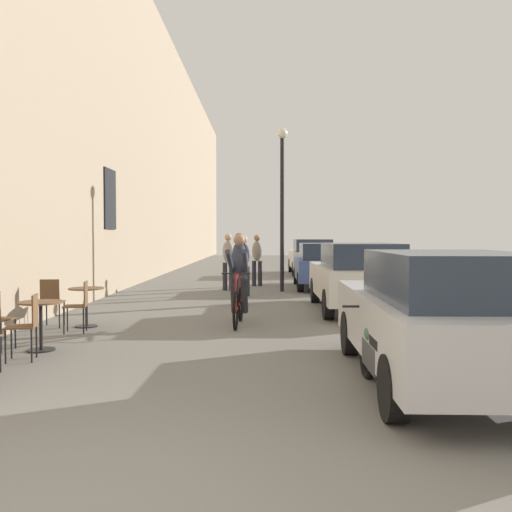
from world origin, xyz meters
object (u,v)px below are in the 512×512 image
at_px(cafe_chair_far_toward_wall, 51,299).
at_px(parked_car_third, 322,265).
at_px(pedestrian_near, 239,264).
at_px(cafe_chair_mid_toward_street, 27,322).
at_px(cafe_table_far, 86,299).
at_px(cafe_table_mid, 41,315).
at_px(pedestrian_furthest, 257,257).
at_px(pedestrian_far, 228,258).
at_px(parked_motorcycle, 380,356).
at_px(pedestrian_mid, 244,262).
at_px(parked_car_fourth, 311,256).
at_px(parked_car_nearest, 441,316).
at_px(cafe_chair_far_toward_street, 80,303).
at_px(cyclist_on_bicycle, 239,281).
at_px(street_lamp, 282,188).
at_px(parked_car_second, 358,276).

bearing_deg(cafe_chair_far_toward_wall, parked_car_third, 52.82).
bearing_deg(pedestrian_near, cafe_chair_mid_toward_street, -113.27).
bearing_deg(cafe_chair_mid_toward_street, cafe_table_far, 91.77).
distance_m(cafe_table_mid, pedestrian_furthest, 10.78).
relative_size(pedestrian_far, parked_motorcycle, 0.81).
bearing_deg(pedestrian_mid, parked_car_third, 43.91).
bearing_deg(parked_car_third, parked_car_fourth, 88.16).
height_order(cafe_chair_mid_toward_street, parked_car_nearest, parked_car_nearest).
height_order(cafe_table_far, cafe_chair_far_toward_street, cafe_chair_far_toward_street).
xyz_separation_m(cyclist_on_bicycle, parked_car_fourth, (2.57, 13.47, -0.02)).
distance_m(pedestrian_far, parked_car_fourth, 7.78).
bearing_deg(street_lamp, cafe_chair_far_toward_wall, -124.18).
distance_m(pedestrian_furthest, parked_car_third, 2.23).
distance_m(cafe_chair_far_toward_street, street_lamp, 8.41).
bearing_deg(street_lamp, cafe_table_mid, -114.03).
distance_m(cafe_chair_far_toward_street, cyclist_on_bicycle, 2.90).
bearing_deg(pedestrian_near, pedestrian_mid, 88.78).
relative_size(parked_car_second, parked_car_fourth, 0.99).
bearing_deg(cyclist_on_bicycle, parked_motorcycle, -69.92).
bearing_deg(cafe_table_far, cafe_chair_far_toward_street, -82.77).
height_order(cyclist_on_bicycle, parked_motorcycle, cyclist_on_bicycle).
bearing_deg(cafe_chair_mid_toward_street, cafe_table_mid, 96.68).
xyz_separation_m(cafe_chair_mid_toward_street, street_lamp, (3.75, 9.20, 2.59)).
height_order(cafe_chair_far_toward_wall, parked_car_fourth, parked_car_fourth).
height_order(cafe_table_mid, parked_car_second, parked_car_second).
bearing_deg(cyclist_on_bicycle, pedestrian_far, 95.47).
bearing_deg(pedestrian_furthest, parked_car_nearest, -79.70).
distance_m(pedestrian_mid, parked_car_second, 4.00).
xyz_separation_m(cafe_table_mid, cafe_chair_mid_toward_street, (0.07, -0.64, -0.00)).
distance_m(street_lamp, parked_car_nearest, 10.67).
relative_size(cafe_chair_mid_toward_street, pedestrian_near, 0.51).
bearing_deg(cafe_chair_mid_toward_street, parked_car_nearest, -12.16).
bearing_deg(pedestrian_mid, cafe_chair_mid_toward_street, -108.38).
relative_size(cafe_chair_far_toward_wall, pedestrian_mid, 0.53).
xyz_separation_m(pedestrian_far, parked_motorcycle, (2.30, -11.00, -0.58)).
bearing_deg(cafe_chair_mid_toward_street, pedestrian_mid, 71.62).
xyz_separation_m(cafe_chair_far_toward_street, pedestrian_mid, (2.64, 5.78, 0.43)).
height_order(cafe_table_far, street_lamp, street_lamp).
xyz_separation_m(pedestrian_furthest, parked_car_second, (2.31, -6.03, -0.19)).
relative_size(cafe_chair_far_toward_wall, cyclist_on_bicycle, 0.51).
xyz_separation_m(street_lamp, parked_car_third, (1.33, 1.07, -2.36)).
bearing_deg(parked_motorcycle, parked_car_nearest, 27.75).
height_order(pedestrian_mid, pedestrian_furthest, pedestrian_furthest).
height_order(cafe_table_mid, parked_car_third, parked_car_third).
distance_m(pedestrian_near, parked_car_fourth, 10.90).
height_order(parked_car_nearest, parked_car_third, parked_car_nearest).
bearing_deg(parked_motorcycle, pedestrian_far, 101.82).
xyz_separation_m(cafe_chair_far_toward_wall, parked_car_fourth, (5.98, 13.93, 0.28)).
height_order(cyclist_on_bicycle, parked_car_second, cyclist_on_bicycle).
distance_m(cafe_chair_far_toward_street, pedestrian_far, 7.66).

